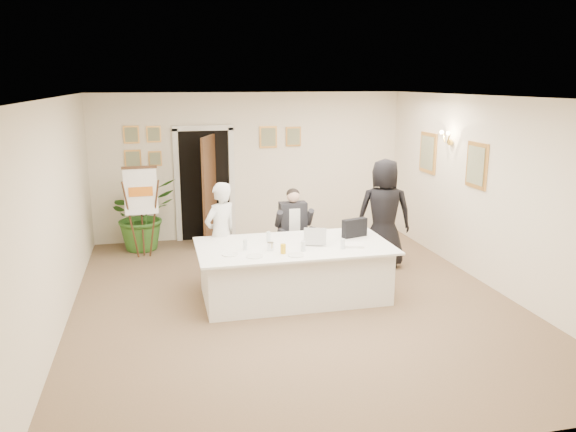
# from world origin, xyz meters

# --- Properties ---
(floor) EXTENTS (7.00, 7.00, 0.00)m
(floor) POSITION_xyz_m (0.00, 0.00, 0.00)
(floor) COLOR brown
(floor) RESTS_ON ground
(ceiling) EXTENTS (6.00, 7.00, 0.02)m
(ceiling) POSITION_xyz_m (0.00, 0.00, 2.80)
(ceiling) COLOR white
(ceiling) RESTS_ON wall_back
(wall_back) EXTENTS (6.00, 0.10, 2.80)m
(wall_back) POSITION_xyz_m (0.00, 3.50, 1.40)
(wall_back) COLOR white
(wall_back) RESTS_ON floor
(wall_front) EXTENTS (6.00, 0.10, 2.80)m
(wall_front) POSITION_xyz_m (0.00, -3.50, 1.40)
(wall_front) COLOR white
(wall_front) RESTS_ON floor
(wall_left) EXTENTS (0.10, 7.00, 2.80)m
(wall_left) POSITION_xyz_m (-3.00, 0.00, 1.40)
(wall_left) COLOR white
(wall_left) RESTS_ON floor
(wall_right) EXTENTS (0.10, 7.00, 2.80)m
(wall_right) POSITION_xyz_m (3.00, 0.00, 1.40)
(wall_right) COLOR white
(wall_right) RESTS_ON floor
(doorway) EXTENTS (1.14, 0.86, 2.20)m
(doorway) POSITION_xyz_m (-0.88, 3.32, 1.04)
(doorway) COLOR black
(doorway) RESTS_ON floor
(pictures_back_wall) EXTENTS (3.40, 0.06, 0.80)m
(pictures_back_wall) POSITION_xyz_m (-0.80, 3.47, 1.85)
(pictures_back_wall) COLOR gold
(pictures_back_wall) RESTS_ON wall_back
(pictures_right_wall) EXTENTS (0.06, 2.20, 0.80)m
(pictures_right_wall) POSITION_xyz_m (2.97, 1.20, 1.75)
(pictures_right_wall) COLOR gold
(pictures_right_wall) RESTS_ON wall_right
(wall_sconce) EXTENTS (0.20, 0.30, 0.24)m
(wall_sconce) POSITION_xyz_m (2.90, 1.20, 2.10)
(wall_sconce) COLOR gold
(wall_sconce) RESTS_ON wall_right
(conference_table) EXTENTS (2.70, 1.44, 0.78)m
(conference_table) POSITION_xyz_m (0.04, 0.10, 0.39)
(conference_table) COLOR silver
(conference_table) RESTS_ON floor
(seated_man) EXTENTS (0.64, 0.67, 1.37)m
(seated_man) POSITION_xyz_m (0.31, 1.23, 0.68)
(seated_man) COLOR black
(seated_man) RESTS_ON floor
(flip_chart) EXTENTS (0.56, 0.36, 1.58)m
(flip_chart) POSITION_xyz_m (-2.07, 2.47, 0.73)
(flip_chart) COLOR #3D2213
(flip_chart) RESTS_ON floor
(standing_man) EXTENTS (0.69, 0.64, 1.57)m
(standing_man) POSITION_xyz_m (-0.90, 0.83, 0.79)
(standing_man) COLOR silver
(standing_man) RESTS_ON floor
(standing_woman) EXTENTS (1.01, 0.80, 1.80)m
(standing_woman) POSITION_xyz_m (1.80, 1.11, 0.90)
(standing_woman) COLOR black
(standing_woman) RESTS_ON floor
(potted_palm) EXTENTS (1.53, 1.46, 1.31)m
(potted_palm) POSITION_xyz_m (-2.09, 3.03, 0.66)
(potted_palm) COLOR #326622
(potted_palm) RESTS_ON floor
(laptop) EXTENTS (0.40, 0.42, 0.28)m
(laptop) POSITION_xyz_m (0.31, 0.09, 0.91)
(laptop) COLOR #B7BABC
(laptop) RESTS_ON conference_table
(laptop_bag) EXTENTS (0.40, 0.21, 0.27)m
(laptop_bag) POSITION_xyz_m (1.00, 0.30, 0.91)
(laptop_bag) COLOR black
(laptop_bag) RESTS_ON conference_table
(paper_stack) EXTENTS (0.36, 0.30, 0.03)m
(paper_stack) POSITION_xyz_m (0.81, -0.15, 0.79)
(paper_stack) COLOR white
(paper_stack) RESTS_ON conference_table
(plate_left) EXTENTS (0.22, 0.22, 0.01)m
(plate_left) POSITION_xyz_m (-0.89, -0.17, 0.78)
(plate_left) COLOR white
(plate_left) RESTS_ON conference_table
(plate_mid) EXTENTS (0.29, 0.29, 0.01)m
(plate_mid) POSITION_xyz_m (-0.59, -0.32, 0.78)
(plate_mid) COLOR white
(plate_mid) RESTS_ON conference_table
(plate_near) EXTENTS (0.26, 0.26, 0.01)m
(plate_near) POSITION_xyz_m (-0.06, -0.40, 0.78)
(plate_near) COLOR white
(plate_near) RESTS_ON conference_table
(glass_a) EXTENTS (0.07, 0.07, 0.14)m
(glass_a) POSITION_xyz_m (-0.66, 0.02, 0.84)
(glass_a) COLOR silver
(glass_a) RESTS_ON conference_table
(glass_b) EXTENTS (0.07, 0.07, 0.14)m
(glass_b) POSITION_xyz_m (0.09, -0.23, 0.84)
(glass_b) COLOR silver
(glass_b) RESTS_ON conference_table
(glass_c) EXTENTS (0.07, 0.07, 0.14)m
(glass_c) POSITION_xyz_m (0.64, -0.24, 0.84)
(glass_c) COLOR silver
(glass_c) RESTS_ON conference_table
(glass_d) EXTENTS (0.06, 0.06, 0.14)m
(glass_d) POSITION_xyz_m (-0.28, 0.35, 0.84)
(glass_d) COLOR silver
(glass_d) RESTS_ON conference_table
(oj_glass) EXTENTS (0.09, 0.09, 0.13)m
(oj_glass) POSITION_xyz_m (-0.20, -0.27, 0.84)
(oj_glass) COLOR gold
(oj_glass) RESTS_ON conference_table
(steel_jug) EXTENTS (0.11, 0.11, 0.11)m
(steel_jug) POSITION_xyz_m (-0.33, -0.09, 0.83)
(steel_jug) COLOR silver
(steel_jug) RESTS_ON conference_table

